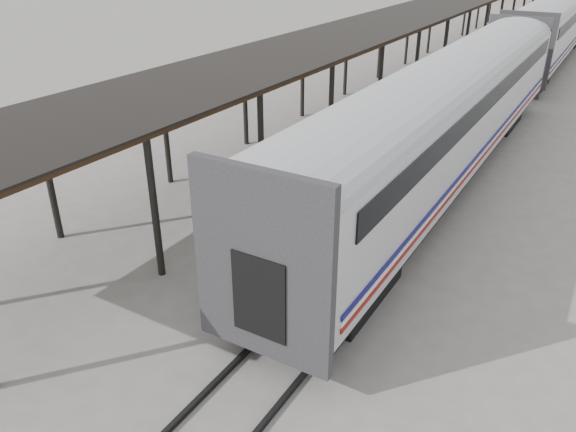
% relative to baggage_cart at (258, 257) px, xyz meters
% --- Properties ---
extents(ground, '(160.00, 160.00, 0.00)m').
position_rel_baggage_cart_xyz_m(ground, '(-1.01, 0.82, -0.65)').
color(ground, slate).
rests_on(ground, ground).
extents(train, '(3.45, 76.01, 4.01)m').
position_rel_baggage_cart_xyz_m(train, '(2.19, 34.62, 2.04)').
color(train, silver).
rests_on(train, ground).
extents(canopy, '(4.90, 64.30, 4.15)m').
position_rel_baggage_cart_xyz_m(canopy, '(-4.41, 24.82, 3.36)').
color(canopy, '#422B19').
rests_on(canopy, ground).
extents(rails, '(1.54, 150.00, 0.12)m').
position_rel_baggage_cart_xyz_m(rails, '(2.19, 34.82, -0.59)').
color(rails, black).
rests_on(rails, ground).
extents(baggage_cart, '(1.52, 2.53, 0.86)m').
position_rel_baggage_cart_xyz_m(baggage_cart, '(0.00, 0.00, 0.00)').
color(baggage_cart, brown).
rests_on(baggage_cart, ground).
extents(suitcase_stack, '(1.21, 1.18, 0.59)m').
position_rel_baggage_cart_xyz_m(suitcase_stack, '(-0.13, 0.36, 0.41)').
color(suitcase_stack, '#3C3C3F').
rests_on(suitcase_stack, baggage_cart).
extents(luggage_tug, '(0.82, 1.33, 1.17)m').
position_rel_baggage_cart_xyz_m(luggage_tug, '(-2.14, 21.76, -0.11)').
color(luggage_tug, maroon).
rests_on(luggage_tug, ground).
extents(porter, '(0.44, 0.63, 1.66)m').
position_rel_baggage_cart_xyz_m(porter, '(0.19, -0.65, 1.04)').
color(porter, navy).
rests_on(porter, baggage_cart).
extents(pedestrian, '(1.07, 0.75, 1.69)m').
position_rel_baggage_cart_xyz_m(pedestrian, '(-2.56, 13.90, 0.20)').
color(pedestrian, black).
rests_on(pedestrian, ground).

